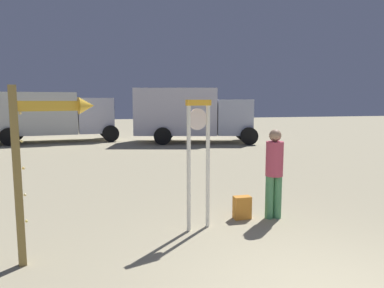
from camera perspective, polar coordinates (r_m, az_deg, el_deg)
standing_clock at (r=6.07m, az=1.04°, el=-1.24°), size 0.48×0.24×2.28m
arrow_sign at (r=5.23m, az=-22.93°, el=-0.03°), size 1.11×0.47×2.47m
person_near_clock at (r=6.87m, az=13.24°, el=-4.01°), size 0.33×0.33×1.73m
backpack at (r=6.91m, az=8.13°, el=-10.22°), size 0.33×0.23×0.44m
box_truck_near at (r=18.99m, az=-0.30°, el=5.04°), size 6.80×3.96×2.90m
box_truck_far at (r=20.68m, az=-22.57°, el=4.47°), size 7.19×2.96×2.69m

